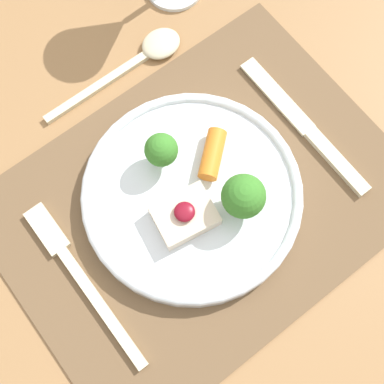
% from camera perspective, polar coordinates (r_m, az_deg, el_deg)
% --- Properties ---
extents(ground_plane, '(8.00, 8.00, 0.00)m').
position_cam_1_polar(ground_plane, '(1.37, 0.44, -10.59)').
color(ground_plane, gray).
extents(dining_table, '(1.19, 1.28, 0.78)m').
position_cam_1_polar(dining_table, '(0.69, 0.85, -3.20)').
color(dining_table, olive).
rests_on(dining_table, ground_plane).
extents(placemat, '(0.45, 0.33, 0.00)m').
position_cam_1_polar(placemat, '(0.61, 0.97, -1.00)').
color(placemat, brown).
rests_on(placemat, dining_table).
extents(dinner_plate, '(0.25, 0.25, 0.07)m').
position_cam_1_polar(dinner_plate, '(0.59, 0.21, -0.16)').
color(dinner_plate, silver).
rests_on(dinner_plate, placemat).
extents(fork, '(0.02, 0.21, 0.01)m').
position_cam_1_polar(fork, '(0.60, -12.15, -8.37)').
color(fork, beige).
rests_on(fork, placemat).
extents(knife, '(0.02, 0.21, 0.01)m').
position_cam_1_polar(knife, '(0.65, 12.64, 6.08)').
color(knife, beige).
rests_on(knife, placemat).
extents(spoon, '(0.20, 0.04, 0.01)m').
position_cam_1_polar(spoon, '(0.68, -5.04, 14.40)').
color(spoon, beige).
rests_on(spoon, dining_table).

